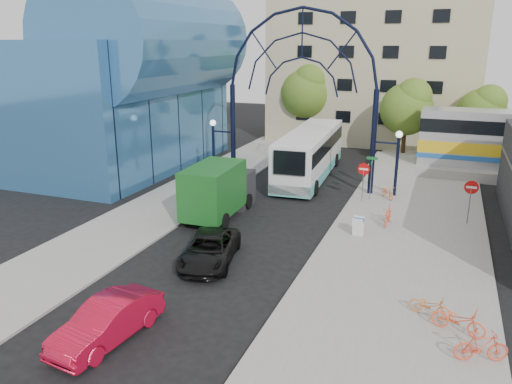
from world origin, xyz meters
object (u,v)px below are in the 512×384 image
at_px(bike_far_a, 430,305).
at_px(sandwich_board, 358,224).
at_px(gateway_arch, 302,63).
at_px(do_not_enter_sign, 471,192).
at_px(tree_north_b, 307,90).
at_px(green_truck, 219,190).
at_px(bike_near_b, 388,215).
at_px(bike_near_a, 388,192).
at_px(street_name_sign, 372,169).
at_px(black_suv, 210,249).
at_px(stop_sign, 364,173).
at_px(bike_far_b, 481,347).
at_px(red_sedan, 107,321).
at_px(tree_north_c, 483,111).
at_px(tree_north_a, 408,106).
at_px(city_bus, 310,153).
at_px(bike_far_c, 458,320).

bearing_deg(bike_far_a, sandwich_board, 41.81).
xyz_separation_m(gateway_arch, do_not_enter_sign, (11.00, -4.00, -6.58)).
bearing_deg(tree_north_b, do_not_enter_sign, -53.26).
height_order(do_not_enter_sign, green_truck, green_truck).
height_order(bike_near_b, bike_far_a, bike_near_b).
height_order(bike_near_a, bike_near_b, bike_near_b).
distance_m(street_name_sign, black_suv, 13.48).
height_order(stop_sign, bike_near_b, stop_sign).
xyz_separation_m(stop_sign, sandwich_board, (0.80, -6.02, -1.25)).
xyz_separation_m(do_not_enter_sign, bike_far_b, (0.13, -13.44, -1.34)).
height_order(gateway_arch, black_suv, gateway_arch).
bearing_deg(green_truck, tree_north_b, 90.96).
bearing_deg(red_sedan, black_suv, 93.25).
height_order(gateway_arch, bike_far_a, gateway_arch).
distance_m(tree_north_c, black_suv, 30.43).
bearing_deg(sandwich_board, do_not_enter_sign, 36.68).
bearing_deg(stop_sign, green_truck, -143.36).
distance_m(red_sedan, bike_near_a, 20.98).
relative_size(gateway_arch, tree_north_a, 1.95).
bearing_deg(bike_far_a, black_suv, 94.46).
xyz_separation_m(street_name_sign, green_truck, (-7.82, -6.12, -0.52)).
bearing_deg(street_name_sign, bike_far_a, -72.63).
xyz_separation_m(city_bus, bike_near_a, (6.27, -3.85, -1.31)).
bearing_deg(tree_north_b, red_sedan, -85.10).
height_order(tree_north_a, bike_near_b, tree_north_a).
xyz_separation_m(tree_north_c, green_truck, (-14.74, -21.45, -2.66)).
xyz_separation_m(stop_sign, do_not_enter_sign, (6.20, -2.00, -0.02)).
bearing_deg(bike_near_b, bike_far_a, -71.26).
relative_size(gateway_arch, do_not_enter_sign, 5.50).
height_order(city_bus, red_sedan, city_bus).
distance_m(gateway_arch, bike_near_a, 10.19).
xyz_separation_m(sandwich_board, black_suv, (-5.87, -5.61, -0.08)).
relative_size(tree_north_c, bike_near_b, 3.73).
distance_m(gateway_arch, bike_far_a, 19.56).
bearing_deg(bike_near_b, tree_north_b, 119.22).
height_order(tree_north_b, bike_far_b, tree_north_b).
height_order(green_truck, bike_far_a, green_truck).
height_order(red_sedan, bike_far_c, red_sedan).
bearing_deg(do_not_enter_sign, gateway_arch, 160.01).
bearing_deg(city_bus, black_suv, -94.02).
height_order(red_sedan, bike_far_a, red_sedan).
bearing_deg(bike_far_b, city_bus, 9.73).
height_order(stop_sign, street_name_sign, street_name_sign).
distance_m(tree_north_b, green_truck, 23.76).
bearing_deg(bike_far_a, tree_north_a, 20.15).
bearing_deg(gateway_arch, tree_north_a, 62.83).
bearing_deg(bike_near_a, bike_far_c, -108.44).
bearing_deg(stop_sign, tree_north_a, 84.58).
bearing_deg(tree_north_b, bike_far_c, -65.78).
height_order(tree_north_c, bike_near_a, tree_north_c).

